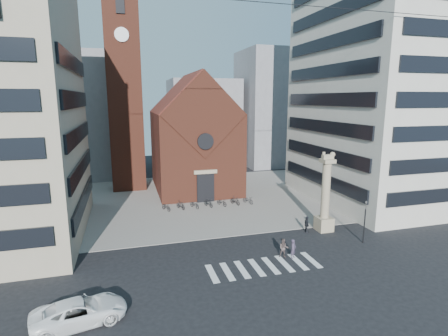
{
  "coord_description": "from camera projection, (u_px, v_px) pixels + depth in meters",
  "views": [
    {
      "loc": [
        -10.26,
        -28.66,
        14.11
      ],
      "look_at": [
        0.13,
        8.0,
        6.51
      ],
      "focal_mm": 28.0,
      "sensor_mm": 36.0,
      "label": 1
    }
  ],
  "objects": [
    {
      "name": "scooter_0",
      "position": [
        166.0,
        207.0,
        44.58
      ],
      "size": [
        1.39,
        2.02,
        1.0
      ],
      "primitive_type": "imported",
      "rotation": [
        0.0,
        0.0,
        0.42
      ],
      "color": "black",
      "rests_on": "piazza"
    },
    {
      "name": "scooter_4",
      "position": [
        222.0,
        202.0,
        46.56
      ],
      "size": [
        1.39,
        2.02,
        1.0
      ],
      "primitive_type": "imported",
      "rotation": [
        0.0,
        0.0,
        0.42
      ],
      "color": "black",
      "rests_on": "piazza"
    },
    {
      "name": "scooter_3",
      "position": [
        208.0,
        203.0,
        46.06
      ],
      "size": [
        1.24,
        1.91,
        1.11
      ],
      "primitive_type": "imported",
      "rotation": [
        0.0,
        0.0,
        0.42
      ],
      "color": "black",
      "rests_on": "piazza"
    },
    {
      "name": "campanile",
      "position": [
        124.0,
        88.0,
        53.21
      ],
      "size": [
        5.5,
        5.5,
        31.2
      ],
      "color": "brown",
      "rests_on": "ground"
    },
    {
      "name": "white_car",
      "position": [
        80.0,
        312.0,
        22.16
      ],
      "size": [
        6.23,
        3.85,
        1.61
      ],
      "primitive_type": "imported",
      "rotation": [
        0.0,
        0.0,
        1.79
      ],
      "color": "white",
      "rests_on": "ground"
    },
    {
      "name": "scooter_1",
      "position": [
        180.0,
        205.0,
        45.07
      ],
      "size": [
        1.24,
        1.91,
        1.11
      ],
      "primitive_type": "imported",
      "rotation": [
        0.0,
        0.0,
        0.42
      ],
      "color": "black",
      "rests_on": "piazza"
    },
    {
      "name": "piazza",
      "position": [
        202.0,
        198.0,
        50.46
      ],
      "size": [
        46.0,
        30.0,
        0.05
      ],
      "primitive_type": "cube",
      "color": "gray",
      "rests_on": "ground"
    },
    {
      "name": "pedestrian_0",
      "position": [
        293.0,
        249.0,
        31.3
      ],
      "size": [
        0.76,
        0.72,
        1.75
      ],
      "primitive_type": "imported",
      "rotation": [
        0.0,
        0.0,
        0.63
      ],
      "color": "#3E3448",
      "rests_on": "ground"
    },
    {
      "name": "scooter_5",
      "position": [
        235.0,
        201.0,
        47.05
      ],
      "size": [
        1.24,
        1.91,
        1.11
      ],
      "primitive_type": "imported",
      "rotation": [
        0.0,
        0.0,
        0.42
      ],
      "color": "black",
      "rests_on": "piazza"
    },
    {
      "name": "bg_block_mid",
      "position": [
        203.0,
        123.0,
        74.85
      ],
      "size": [
        14.0,
        12.0,
        18.0
      ],
      "primitive_type": "cube",
      "color": "gray",
      "rests_on": "ground"
    },
    {
      "name": "bg_block_right",
      "position": [
        278.0,
        108.0,
        75.71
      ],
      "size": [
        16.0,
        14.0,
        24.0
      ],
      "primitive_type": "cube",
      "color": "gray",
      "rests_on": "ground"
    },
    {
      "name": "lion_column",
      "position": [
        325.0,
        200.0,
        37.37
      ],
      "size": [
        1.63,
        1.6,
        8.68
      ],
      "color": "tan",
      "rests_on": "ground"
    },
    {
      "name": "zebra_crossing",
      "position": [
        264.0,
        266.0,
        29.86
      ],
      "size": [
        10.2,
        3.2,
        0.01
      ],
      "primitive_type": null,
      "color": "white",
      "rests_on": "ground"
    },
    {
      "name": "traffic_light",
      "position": [
        365.0,
        221.0,
        34.36
      ],
      "size": [
        0.13,
        0.16,
        4.3
      ],
      "color": "black",
      "rests_on": "ground"
    },
    {
      "name": "building_right",
      "position": [
        386.0,
        84.0,
        47.15
      ],
      "size": [
        18.0,
        22.0,
        32.0
      ],
      "primitive_type": "cube",
      "color": "beige",
      "rests_on": "ground"
    },
    {
      "name": "bg_block_left",
      "position": [
        68.0,
        116.0,
        62.79
      ],
      "size": [
        16.0,
        14.0,
        22.0
      ],
      "primitive_type": "cube",
      "color": "gray",
      "rests_on": "ground"
    },
    {
      "name": "scooter_6",
      "position": [
        248.0,
        200.0,
        47.56
      ],
      "size": [
        1.39,
        2.02,
        1.0
      ],
      "primitive_type": "imported",
      "rotation": [
        0.0,
        0.0,
        0.42
      ],
      "color": "black",
      "rests_on": "piazza"
    },
    {
      "name": "pedestrian_1",
      "position": [
        284.0,
        248.0,
        31.42
      ],
      "size": [
        1.03,
        0.93,
        1.74
      ],
      "primitive_type": "imported",
      "rotation": [
        0.0,
        0.0,
        -0.38
      ],
      "color": "#574846",
      "rests_on": "ground"
    },
    {
      "name": "church",
      "position": [
        194.0,
        138.0,
        54.6
      ],
      "size": [
        12.0,
        16.65,
        18.0
      ],
      "color": "brown",
      "rests_on": "ground"
    },
    {
      "name": "pedestrian_2",
      "position": [
        307.0,
        224.0,
        37.32
      ],
      "size": [
        0.58,
        1.1,
        1.79
      ],
      "primitive_type": "imported",
      "rotation": [
        0.0,
        0.0,
        1.43
      ],
      "color": "black",
      "rests_on": "ground"
    },
    {
      "name": "ground",
      "position": [
        246.0,
        253.0,
        32.54
      ],
      "size": [
        120.0,
        120.0,
        0.0
      ],
      "primitive_type": "plane",
      "color": "black",
      "rests_on": "ground"
    },
    {
      "name": "scooter_2",
      "position": [
        195.0,
        204.0,
        45.57
      ],
      "size": [
        1.39,
        2.02,
        1.0
      ],
      "primitive_type": "imported",
      "rotation": [
        0.0,
        0.0,
        0.42
      ],
      "color": "black",
      "rests_on": "piazza"
    }
  ]
}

